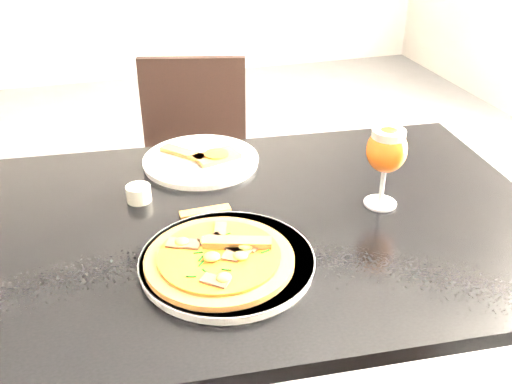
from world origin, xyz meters
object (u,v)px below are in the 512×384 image
object	(u,v)px
chair_far	(194,171)
pizza	(220,258)
beer_glass	(387,151)
dining_table	(262,254)

from	to	relation	value
chair_far	pizza	bearing A→B (deg)	-82.56
beer_glass	chair_far	bearing A→B (deg)	108.17
chair_far	pizza	world-z (taller)	chair_far
pizza	beer_glass	world-z (taller)	beer_glass
chair_far	beer_glass	world-z (taller)	beer_glass
chair_far	beer_glass	size ratio (longest dim) A/B	4.66
dining_table	pizza	distance (m)	0.22
chair_far	pizza	xyz separation A→B (m)	(-0.11, -0.95, 0.32)
pizza	beer_glass	bearing A→B (deg)	18.74
beer_glass	dining_table	bearing A→B (deg)	177.25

